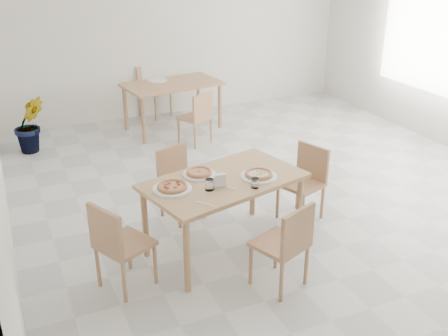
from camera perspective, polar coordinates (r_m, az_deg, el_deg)
name	(u,v)px	position (r m, az deg, el deg)	size (l,w,h in m)	color
main_table	(224,187)	(4.91, 0.00, -2.10)	(1.63, 1.17, 0.75)	tan
chair_south	(287,241)	(4.48, 6.86, -7.93)	(0.52, 0.52, 0.81)	tan
chair_north	(178,177)	(5.64, -5.03, -1.02)	(0.48, 0.48, 0.78)	tan
chair_west	(117,242)	(4.52, -11.56, -7.85)	(0.54, 0.54, 0.82)	tan
chair_east	(306,177)	(5.66, 8.90, -0.98)	(0.51, 0.51, 0.80)	tan
plate_margherita	(199,174)	(4.95, -2.70, -0.71)	(0.31, 0.31, 0.02)	white
plate_mushroom	(259,176)	(4.92, 3.79, -0.91)	(0.34, 0.34, 0.02)	white
plate_pepperoni	(172,189)	(4.69, -5.64, -2.27)	(0.35, 0.35, 0.02)	white
pizza_margherita	(199,172)	(4.94, -2.71, -0.47)	(0.27, 0.27, 0.03)	tan
pizza_mushroom	(259,174)	(4.91, 3.80, -0.66)	(0.35, 0.35, 0.03)	tan
pizza_pepperoni	(172,186)	(4.68, -5.65, -2.01)	(0.29, 0.29, 0.03)	tan
tumbler_a	(210,185)	(4.65, -1.58, -1.83)	(0.08, 0.08, 0.10)	white
tumbler_b	(255,183)	(4.70, 3.39, -1.65)	(0.07, 0.07, 0.09)	white
napkin_holder	(220,181)	(4.70, -0.44, -1.41)	(0.12, 0.07, 0.13)	silver
fork_a	(205,204)	(4.42, -2.07, -3.95)	(0.02, 0.18, 0.01)	silver
fork_b	(227,187)	(4.71, 0.31, -2.10)	(0.02, 0.19, 0.01)	silver
second_table	(172,88)	(8.24, -5.67, 8.64)	(1.55, 1.02, 0.75)	tan
chair_back_s	(198,115)	(7.61, -2.84, 5.80)	(0.52, 0.52, 0.79)	tan
chair_back_n	(151,87)	(8.99, -7.91, 8.72)	(0.57, 0.57, 0.86)	tan
plate_empty	(157,80)	(8.36, -7.31, 9.45)	(0.30, 0.30, 0.02)	white
potted_plant	(30,124)	(7.85, -20.37, 4.47)	(0.45, 0.36, 0.81)	#356D20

